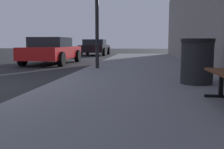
{
  "coord_description": "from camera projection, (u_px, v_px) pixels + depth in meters",
  "views": [
    {
      "loc": [
        4.07,
        -5.06,
        1.03
      ],
      "look_at": [
        3.47,
        -0.2,
        0.44
      ],
      "focal_mm": 42.61,
      "sensor_mm": 36.0,
      "label": 1
    }
  ],
  "objects": [
    {
      "name": "trash_bin",
      "position": [
        197.0,
        61.0,
        5.65
      ],
      "size": [
        0.7,
        0.7,
        0.96
      ],
      "color": "black",
      "rests_on": "sidewalk"
    },
    {
      "name": "car_red",
      "position": [
        52.0,
        50.0,
        12.79
      ],
      "size": [
        1.98,
        4.35,
        1.27
      ],
      "color": "red",
      "rests_on": "ground_plane"
    },
    {
      "name": "sidewalk",
      "position": [
        141.0,
        92.0,
        5.11
      ],
      "size": [
        4.0,
        32.0,
        0.15
      ],
      "primitive_type": "cube",
      "color": "slate",
      "rests_on": "ground_plane"
    },
    {
      "name": "car_black",
      "position": [
        95.0,
        47.0,
        21.51
      ],
      "size": [
        2.05,
        4.16,
        1.27
      ],
      "color": "black",
      "rests_on": "ground_plane"
    }
  ]
}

